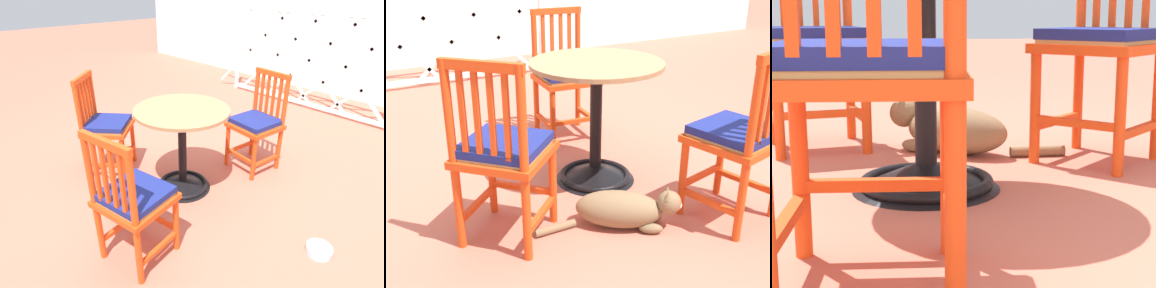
% 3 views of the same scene
% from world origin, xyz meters
% --- Properties ---
extents(ground_plane, '(24.00, 24.00, 0.00)m').
position_xyz_m(ground_plane, '(0.00, 0.00, 0.00)').
color(ground_plane, '#BC604C').
extents(lattice_fence_panel, '(3.20, 0.06, 1.33)m').
position_xyz_m(lattice_fence_panel, '(-0.40, 2.51, 0.66)').
color(lattice_fence_panel, white).
rests_on(lattice_fence_panel, ground_plane).
extents(cafe_table, '(0.76, 0.76, 0.73)m').
position_xyz_m(cafe_table, '(-0.04, -0.08, 0.28)').
color(cafe_table, black).
rests_on(cafe_table, ground_plane).
extents(orange_chair_near_fence, '(0.44, 0.44, 0.91)m').
position_xyz_m(orange_chair_near_fence, '(0.15, 0.66, 0.45)').
color(orange_chair_near_fence, '#D64214').
rests_on(orange_chair_near_fence, ground_plane).
extents(orange_chair_at_corner, '(0.57, 0.57, 0.91)m').
position_xyz_m(orange_chair_at_corner, '(-0.74, -0.39, 0.45)').
color(orange_chair_at_corner, '#D64214').
rests_on(orange_chair_at_corner, ground_plane).
extents(orange_chair_facing_out, '(0.47, 0.47, 0.91)m').
position_xyz_m(orange_chair_facing_out, '(0.35, -0.80, 0.45)').
color(orange_chair_facing_out, '#D64214').
rests_on(orange_chair_facing_out, ground_plane).
extents(tabby_cat, '(0.69, 0.42, 0.23)m').
position_xyz_m(tabby_cat, '(-0.19, -0.61, 0.10)').
color(tabby_cat, brown).
rests_on(tabby_cat, ground_plane).
extents(pet_water_bowl, '(0.17, 0.17, 0.05)m').
position_xyz_m(pet_water_bowl, '(1.15, 0.09, 0.03)').
color(pet_water_bowl, silver).
rests_on(pet_water_bowl, ground_plane).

